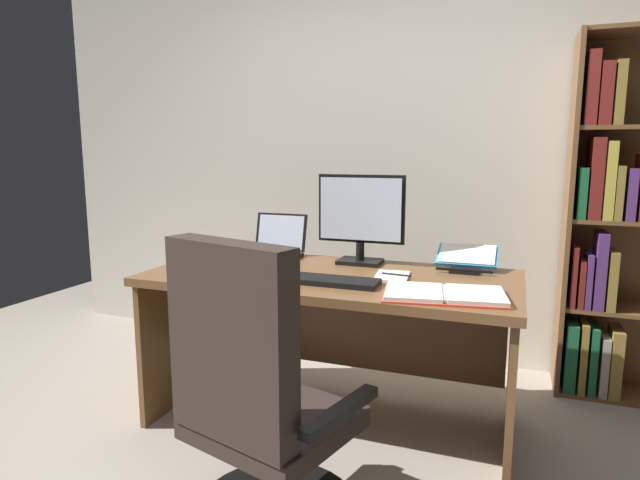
{
  "coord_description": "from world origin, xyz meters",
  "views": [
    {
      "loc": [
        0.66,
        -1.54,
        1.33
      ],
      "look_at": [
        -0.18,
        0.75,
        0.92
      ],
      "focal_mm": 29.92,
      "sensor_mm": 36.0,
      "label": 1
    }
  ],
  "objects_px": {
    "reading_stand_with_book": "(467,258)",
    "open_binder": "(444,294)",
    "monitor": "(361,219)",
    "desk": "(336,310)",
    "keyboard": "(331,281)",
    "office_chair": "(257,415)",
    "computer_mouse": "(269,274)",
    "coffee_mug": "(215,251)",
    "bookshelf": "(625,229)",
    "pen": "(396,275)",
    "notepad": "(392,276)",
    "laptop": "(274,248)"
  },
  "relations": [
    {
      "from": "monitor",
      "to": "reading_stand_with_book",
      "type": "distance_m",
      "value": 0.56
    },
    {
      "from": "open_binder",
      "to": "notepad",
      "type": "height_order",
      "value": "open_binder"
    },
    {
      "from": "monitor",
      "to": "desk",
      "type": "bearing_deg",
      "value": -107.81
    },
    {
      "from": "keyboard",
      "to": "coffee_mug",
      "type": "relative_size",
      "value": 3.87
    },
    {
      "from": "laptop",
      "to": "coffee_mug",
      "type": "relative_size",
      "value": 2.78
    },
    {
      "from": "desk",
      "to": "reading_stand_with_book",
      "type": "relative_size",
      "value": 5.96
    },
    {
      "from": "keyboard",
      "to": "monitor",
      "type": "bearing_deg",
      "value": 90.0
    },
    {
      "from": "computer_mouse",
      "to": "coffee_mug",
      "type": "bearing_deg",
      "value": 149.83
    },
    {
      "from": "open_binder",
      "to": "coffee_mug",
      "type": "height_order",
      "value": "coffee_mug"
    },
    {
      "from": "laptop",
      "to": "computer_mouse",
      "type": "bearing_deg",
      "value": -67.41
    },
    {
      "from": "computer_mouse",
      "to": "open_binder",
      "type": "height_order",
      "value": "computer_mouse"
    },
    {
      "from": "monitor",
      "to": "computer_mouse",
      "type": "relative_size",
      "value": 4.4
    },
    {
      "from": "computer_mouse",
      "to": "reading_stand_with_book",
      "type": "bearing_deg",
      "value": 31.62
    },
    {
      "from": "computer_mouse",
      "to": "coffee_mug",
      "type": "height_order",
      "value": "coffee_mug"
    },
    {
      "from": "pen",
      "to": "office_chair",
      "type": "bearing_deg",
      "value": -108.01
    },
    {
      "from": "monitor",
      "to": "coffee_mug",
      "type": "bearing_deg",
      "value": -164.55
    },
    {
      "from": "laptop",
      "to": "pen",
      "type": "relative_size",
      "value": 2.16
    },
    {
      "from": "coffee_mug",
      "to": "office_chair",
      "type": "bearing_deg",
      "value": -52.36
    },
    {
      "from": "laptop",
      "to": "open_binder",
      "type": "bearing_deg",
      "value": -27.4
    },
    {
      "from": "pen",
      "to": "reading_stand_with_book",
      "type": "bearing_deg",
      "value": 46.28
    },
    {
      "from": "office_chair",
      "to": "reading_stand_with_book",
      "type": "height_order",
      "value": "office_chair"
    },
    {
      "from": "bookshelf",
      "to": "pen",
      "type": "xyz_separation_m",
      "value": [
        -1.05,
        -0.81,
        -0.16
      ]
    },
    {
      "from": "reading_stand_with_book",
      "to": "open_binder",
      "type": "bearing_deg",
      "value": -93.57
    },
    {
      "from": "desk",
      "to": "office_chair",
      "type": "height_order",
      "value": "office_chair"
    },
    {
      "from": "monitor",
      "to": "open_binder",
      "type": "distance_m",
      "value": 0.74
    },
    {
      "from": "monitor",
      "to": "reading_stand_with_book",
      "type": "relative_size",
      "value": 1.57
    },
    {
      "from": "computer_mouse",
      "to": "notepad",
      "type": "bearing_deg",
      "value": 22.02
    },
    {
      "from": "bookshelf",
      "to": "pen",
      "type": "relative_size",
      "value": 13.83
    },
    {
      "from": "reading_stand_with_book",
      "to": "notepad",
      "type": "bearing_deg",
      "value": -135.66
    },
    {
      "from": "open_binder",
      "to": "coffee_mug",
      "type": "bearing_deg",
      "value": 156.92
    },
    {
      "from": "pen",
      "to": "laptop",
      "type": "bearing_deg",
      "value": 161.26
    },
    {
      "from": "bookshelf",
      "to": "notepad",
      "type": "distance_m",
      "value": 1.35
    },
    {
      "from": "notepad",
      "to": "office_chair",
      "type": "bearing_deg",
      "value": -106.8
    },
    {
      "from": "laptop",
      "to": "computer_mouse",
      "type": "distance_m",
      "value": 0.5
    },
    {
      "from": "laptop",
      "to": "desk",
      "type": "bearing_deg",
      "value": -25.28
    },
    {
      "from": "bookshelf",
      "to": "keyboard",
      "type": "xyz_separation_m",
      "value": [
        -1.29,
        -1.02,
        -0.16
      ]
    },
    {
      "from": "office_chair",
      "to": "computer_mouse",
      "type": "relative_size",
      "value": 10.18
    },
    {
      "from": "desk",
      "to": "reading_stand_with_book",
      "type": "bearing_deg",
      "value": 22.9
    },
    {
      "from": "reading_stand_with_book",
      "to": "bookshelf",
      "type": "bearing_deg",
      "value": 33.82
    },
    {
      "from": "laptop",
      "to": "open_binder",
      "type": "relative_size",
      "value": 0.58
    },
    {
      "from": "office_chair",
      "to": "keyboard",
      "type": "distance_m",
      "value": 0.73
    },
    {
      "from": "desk",
      "to": "computer_mouse",
      "type": "height_order",
      "value": "computer_mouse"
    },
    {
      "from": "computer_mouse",
      "to": "pen",
      "type": "relative_size",
      "value": 0.74
    },
    {
      "from": "reading_stand_with_book",
      "to": "laptop",
      "type": "bearing_deg",
      "value": -177.24
    },
    {
      "from": "bookshelf",
      "to": "notepad",
      "type": "xyz_separation_m",
      "value": [
        -1.07,
        -0.81,
        -0.16
      ]
    },
    {
      "from": "bookshelf",
      "to": "coffee_mug",
      "type": "relative_size",
      "value": 17.87
    },
    {
      "from": "monitor",
      "to": "computer_mouse",
      "type": "distance_m",
      "value": 0.59
    },
    {
      "from": "desk",
      "to": "reading_stand_with_book",
      "type": "distance_m",
      "value": 0.69
    },
    {
      "from": "reading_stand_with_book",
      "to": "keyboard",
      "type": "bearing_deg",
      "value": -136.05
    },
    {
      "from": "notepad",
      "to": "pen",
      "type": "bearing_deg",
      "value": 0.0
    }
  ]
}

